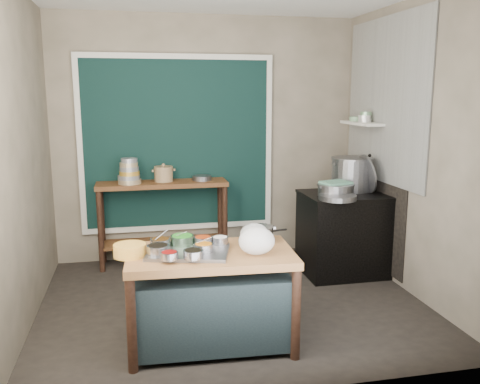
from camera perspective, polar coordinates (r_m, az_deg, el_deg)
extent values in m
cube|color=black|center=(4.87, -0.86, -12.39)|extent=(3.50, 3.00, 0.02)
cube|color=gray|center=(5.98, -3.70, 5.96)|extent=(3.50, 0.02, 2.80)
cube|color=gray|center=(4.51, -23.48, 3.43)|extent=(0.02, 3.00, 2.80)
cube|color=gray|center=(5.13, 18.82, 4.57)|extent=(0.02, 3.00, 2.80)
cube|color=black|center=(5.91, -7.02, 5.35)|extent=(2.10, 0.02, 1.90)
cube|color=#B2B2AA|center=(5.57, 15.98, 9.84)|extent=(0.02, 1.70, 1.70)
cube|color=black|center=(5.80, 14.97, -1.56)|extent=(0.01, 1.30, 1.30)
cube|color=beige|center=(5.80, 13.54, 7.51)|extent=(0.22, 0.70, 0.03)
cube|color=#976536|center=(3.99, -3.26, -11.85)|extent=(1.29, 0.79, 0.75)
cube|color=brown|center=(5.86, -8.60, -3.44)|extent=(1.45, 0.40, 0.95)
cube|color=black|center=(5.61, 11.72, -4.72)|extent=(0.90, 0.68, 0.85)
cube|color=black|center=(5.51, 11.89, -0.31)|extent=(0.92, 0.69, 0.03)
cube|color=gray|center=(3.82, -5.80, -6.72)|extent=(0.68, 0.56, 0.03)
cylinder|color=gray|center=(3.92, -8.92, -5.66)|extent=(0.15, 0.15, 0.06)
cylinder|color=gray|center=(3.63, -5.27, -6.96)|extent=(0.14, 0.14, 0.06)
cylinder|color=gray|center=(3.95, -4.17, -5.46)|extent=(0.14, 0.14, 0.06)
cylinder|color=gray|center=(3.77, -4.10, -6.25)|extent=(0.14, 0.14, 0.06)
cylinder|color=gray|center=(3.76, -9.17, -6.39)|extent=(0.16, 0.16, 0.06)
cylinder|color=gray|center=(3.95, -2.24, -5.45)|extent=(0.13, 0.13, 0.06)
cylinder|color=gray|center=(3.96, -6.49, -5.38)|extent=(0.18, 0.18, 0.07)
cylinder|color=gray|center=(3.63, -7.95, -7.08)|extent=(0.13, 0.13, 0.05)
cylinder|color=gold|center=(3.82, -12.27, -6.40)|extent=(0.24, 0.24, 0.09)
ellipsoid|color=white|center=(3.77, 1.89, -5.52)|extent=(0.33, 0.30, 0.20)
ellipsoid|color=white|center=(4.02, 1.61, -4.73)|extent=(0.28, 0.27, 0.17)
cylinder|color=tan|center=(5.71, -12.32, 1.17)|extent=(0.25, 0.25, 0.05)
cylinder|color=gray|center=(5.70, -12.34, 1.63)|extent=(0.24, 0.24, 0.05)
cylinder|color=gold|center=(5.69, -12.36, 2.10)|extent=(0.22, 0.22, 0.05)
cylinder|color=gray|center=(5.68, -12.38, 2.57)|extent=(0.21, 0.21, 0.05)
cylinder|color=tan|center=(5.68, -12.40, 3.04)|extent=(0.20, 0.20, 0.05)
cylinder|color=gray|center=(5.67, -12.42, 3.50)|extent=(0.18, 0.18, 0.05)
cylinder|color=gray|center=(5.74, -12.82, 1.37)|extent=(0.13, 0.13, 0.08)
cylinder|color=gray|center=(5.80, -4.30, 1.59)|extent=(0.29, 0.29, 0.05)
cylinder|color=gray|center=(5.57, 14.08, 2.01)|extent=(0.12, 0.42, 0.41)
cube|color=#50846A|center=(5.33, 10.71, 1.05)|extent=(0.33, 0.29, 0.02)
cylinder|color=gray|center=(5.16, 10.89, -0.58)|extent=(0.42, 0.42, 0.05)
cylinder|color=silver|center=(5.75, 13.82, 7.81)|extent=(0.14, 0.14, 0.04)
cylinder|color=silver|center=(5.75, 13.84, 8.18)|extent=(0.13, 0.13, 0.04)
cylinder|color=gray|center=(5.74, 13.85, 8.56)|extent=(0.12, 0.12, 0.04)
cylinder|color=gray|center=(5.95, 12.87, 8.01)|extent=(0.18, 0.18, 0.05)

